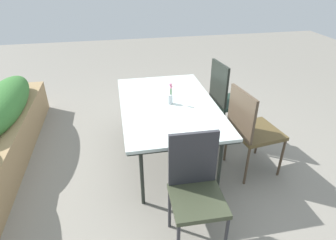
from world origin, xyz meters
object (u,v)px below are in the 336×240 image
(dining_table, at_px, (168,107))
(chair_near_right, at_px, (225,96))
(chair_end_left, at_px, (195,186))
(flower_vase, at_px, (170,97))
(chair_near_left, at_px, (250,127))

(dining_table, bearing_deg, chair_near_right, -66.45)
(chair_end_left, distance_m, flower_vase, 1.15)
(dining_table, xyz_separation_m, chair_near_right, (0.36, -0.82, -0.11))
(dining_table, xyz_separation_m, chair_near_left, (-0.38, -0.81, -0.13))
(chair_near_left, xyz_separation_m, flower_vase, (0.37, 0.79, 0.25))
(flower_vase, bearing_deg, dining_table, 77.67)
(dining_table, height_order, chair_near_left, chair_near_left)
(flower_vase, bearing_deg, chair_near_right, -65.52)
(chair_end_left, xyz_separation_m, flower_vase, (1.12, -0.02, 0.26))
(chair_near_left, xyz_separation_m, chair_end_left, (-0.74, 0.81, -0.01))
(chair_near_right, relative_size, flower_vase, 4.33)
(dining_table, height_order, chair_near_right, chair_near_right)
(dining_table, xyz_separation_m, chair_end_left, (-1.12, -0.00, -0.13))
(chair_near_left, relative_size, flower_vase, 4.14)
(chair_near_left, distance_m, flower_vase, 0.91)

